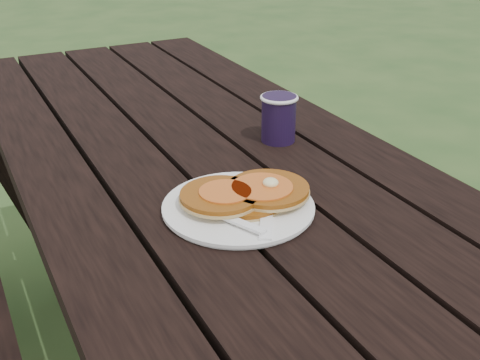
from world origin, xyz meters
name	(u,v)px	position (x,y,z in m)	size (l,w,h in m)	color
picnic_table	(194,280)	(0.00, 0.00, 0.37)	(1.36, 1.80, 0.75)	black
plate	(238,208)	(-0.05, -0.34, 0.76)	(0.25, 0.25, 0.01)	white
pancake_stack	(246,194)	(-0.03, -0.34, 0.77)	(0.22, 0.16, 0.04)	#8D4A0F
knife	(267,212)	(-0.02, -0.39, 0.76)	(0.02, 0.18, 0.01)	white
fork	(236,221)	(-0.08, -0.40, 0.77)	(0.03, 0.16, 0.01)	white
coffee_cup	(279,116)	(0.17, -0.10, 0.81)	(0.08, 0.08, 0.10)	black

